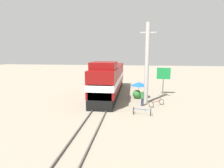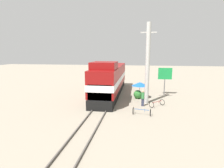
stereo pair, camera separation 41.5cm
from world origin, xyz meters
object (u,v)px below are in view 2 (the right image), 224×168
Objects in this scene: person_bystander at (143,97)px; billboard_sign at (165,75)px; vendor_umbrella at (140,84)px; locomotive at (110,80)px; bicycle_spare at (142,111)px; bicycle at (157,103)px; utility_pole at (148,64)px.

billboard_sign is at bearing 61.44° from person_bystander.
locomotive is at bearing 164.15° from vendor_umbrella.
person_bystander is at bearing -46.25° from locomotive.
bicycle_spare is (0.17, -6.38, -1.52)m from vendor_umbrella.
vendor_umbrella reaches higher than bicycle.
billboard_sign reaches higher than person_bystander.
locomotive is 7.75m from bicycle.
utility_pole reaches higher than locomotive.
vendor_umbrella is 1.19× the size of bicycle.
billboard_sign is (7.56, 1.09, 0.65)m from locomotive.
locomotive is 8.61× the size of bicycle_spare.
person_bystander is 1.70m from bicycle.
locomotive is 3.99× the size of billboard_sign.
billboard_sign is 2.12× the size of person_bystander.
locomotive reaches higher than bicycle.
locomotive reaches higher than vendor_umbrella.
utility_pole is 3.65m from vendor_umbrella.
utility_pole is 5.11× the size of person_bystander.
utility_pole is 5.18× the size of bicycle.
locomotive is at bearing -171.81° from billboard_sign.
locomotive reaches higher than billboard_sign.
locomotive is at bearing 10.06° from bicycle.
person_bystander reaches higher than bicycle.
person_bystander is (0.32, -3.47, -0.89)m from vendor_umbrella.
person_bystander is at bearing -118.56° from billboard_sign.
vendor_umbrella is at bearing 95.29° from person_bystander.
person_bystander is (-3.12, -5.72, -1.81)m from billboard_sign.
utility_pole is at bearing -71.02° from vendor_umbrella.
bicycle_spare is (-3.27, -8.63, -2.45)m from billboard_sign.
billboard_sign is 2.16× the size of bicycle_spare.
vendor_umbrella reaches higher than person_bystander.
utility_pole is 5.54m from billboard_sign.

